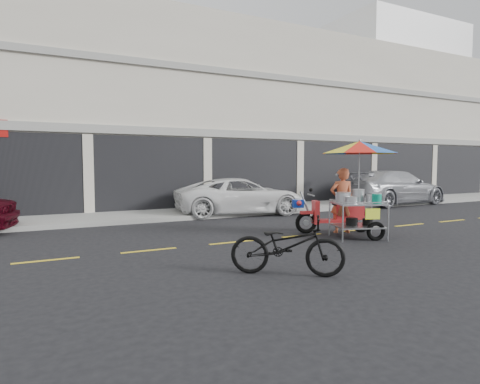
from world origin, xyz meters
name	(u,v)px	position (x,y,z in m)	size (l,w,h in m)	color
ground	(302,236)	(0.00, 0.00, 0.00)	(90.00, 90.00, 0.00)	black
sidewalk	(217,211)	(0.00, 5.50, 0.07)	(45.00, 3.00, 0.15)	gray
shophouse_block	(227,118)	(2.82, 10.59, 4.24)	(36.00, 8.11, 10.40)	beige
centerline	(302,235)	(0.00, 0.00, 0.00)	(42.00, 0.10, 0.01)	gold
white_pickup	(241,196)	(0.60, 4.70, 0.67)	(2.23, 4.84, 1.34)	white
silver_pickup	(393,187)	(8.47, 4.70, 0.79)	(2.21, 5.44, 1.58)	#AAABB2
near_bicycle	(287,246)	(-2.41, -2.94, 0.50)	(0.66, 1.91, 1.00)	black
food_vendor_rig	(352,176)	(1.13, -0.59, 1.57)	(2.45, 2.52, 2.50)	black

